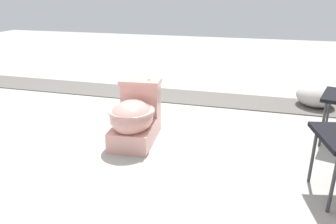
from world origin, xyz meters
The scene contains 4 objects.
ground_plane centered at (0.00, 0.00, 0.00)m, with size 14.00×14.00×0.00m, color #A8A59E.
gravel_strip centered at (-1.29, 0.50, 0.01)m, with size 0.56×8.00×0.01m, color #605B56.
toilet centered at (0.06, 0.11, 0.22)m, with size 0.66×0.43×0.52m.
boulder_near centered at (-1.37, 1.78, 0.13)m, with size 0.45×0.42×0.25m, color #B7B2AD.
Camera 1 is at (2.55, 1.11, 1.27)m, focal length 35.00 mm.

